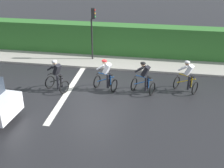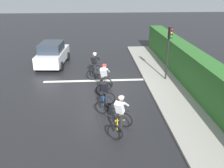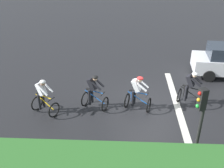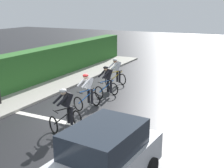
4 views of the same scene
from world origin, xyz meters
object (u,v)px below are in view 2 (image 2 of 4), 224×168
cyclist_lead (120,116)px  traffic_light_near_crossing (169,46)px  cyclist_fourth (94,66)px  cyclist_second (105,94)px  cyclist_mid (104,80)px  car_white (53,54)px

cyclist_lead → traffic_light_near_crossing: traffic_light_near_crossing is taller
cyclist_fourth → traffic_light_near_crossing: 4.75m
cyclist_lead → cyclist_second: (0.50, -2.13, 0.00)m
cyclist_mid → cyclist_fourth: (0.52, -2.43, 0.00)m
cyclist_second → cyclist_mid: bearing=-90.6°
cyclist_second → car_white: car_white is taller
cyclist_second → cyclist_fourth: (0.50, -4.36, 0.00)m
cyclist_mid → traffic_light_near_crossing: bearing=-158.4°
cyclist_fourth → traffic_light_near_crossing: (-4.44, 0.88, 1.43)m
car_white → cyclist_fourth: bearing=137.5°
traffic_light_near_crossing → cyclist_fourth: bearing=-11.2°
cyclist_mid → cyclist_fourth: size_ratio=1.00×
cyclist_mid → cyclist_fourth: same height
cyclist_lead → traffic_light_near_crossing: bearing=-121.5°
cyclist_second → cyclist_fourth: bearing=-83.4°
cyclist_lead → cyclist_second: bearing=-76.8°
car_white → cyclist_mid: bearing=124.4°
cyclist_mid → car_white: size_ratio=0.39×
cyclist_lead → car_white: size_ratio=0.39×
cyclist_second → car_white: size_ratio=0.39×
cyclist_mid → traffic_light_near_crossing: traffic_light_near_crossing is taller
cyclist_lead → traffic_light_near_crossing: (-3.44, -5.61, 1.43)m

